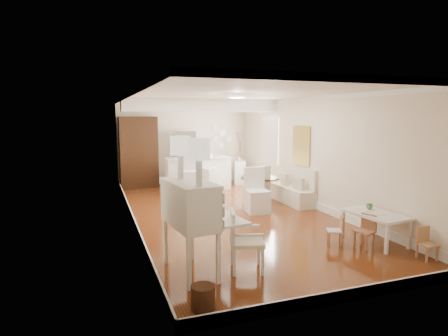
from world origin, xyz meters
TOP-DOWN VIEW (x-y plane):
  - room at (0.04, 0.32)m, footprint 9.00×9.04m
  - secretary_bureau at (-1.70, -2.99)m, footprint 1.23×1.25m
  - gustavian_armchair at (-0.87, -3.16)m, footprint 0.67×0.67m
  - wicker_basket at (-1.82, -4.05)m, footprint 0.34×0.34m
  - kids_table at (1.83, -2.80)m, footprint 0.81×1.20m
  - kids_chair_a at (1.49, -2.94)m, footprint 0.37×0.37m
  - kids_chair_b at (1.07, -2.66)m, footprint 0.36×0.36m
  - kids_chair_c at (2.06, -3.75)m, footprint 0.27×0.27m
  - banquette at (1.99, 0.50)m, footprint 0.52×1.60m
  - dining_table at (1.19, 0.83)m, footprint 1.33×1.33m
  - slip_chair_near at (0.70, -0.08)m, footprint 0.56×0.58m
  - slip_chair_far at (1.02, 0.66)m, footprint 0.66×0.67m
  - breakfast_counter at (0.10, 3.10)m, footprint 2.05×0.65m
  - bar_stool_left at (-0.38, 2.33)m, footprint 0.53×0.53m
  - bar_stool_right at (0.39, 2.74)m, footprint 0.60×0.60m
  - pantry_cabinet at (-1.60, 4.18)m, footprint 1.20×0.60m
  - fridge at (0.30, 4.15)m, footprint 0.75×0.65m
  - sideboard at (1.76, 3.71)m, footprint 0.63×0.90m
  - pencil_cup at (1.92, -2.53)m, footprint 0.15×0.15m
  - branch_vase at (1.72, 3.75)m, footprint 0.20×0.20m

SIDE VIEW (x-z plane):
  - wicker_basket at x=-1.82m, z-range 0.00..0.30m
  - kids_chair_c at x=2.06m, z-range 0.00..0.54m
  - kids_chair_b at x=1.07m, z-range 0.00..0.56m
  - kids_table at x=1.83m, z-range 0.00..0.56m
  - kids_chair_a at x=1.49m, z-range 0.00..0.60m
  - dining_table at x=1.19m, z-range 0.00..0.70m
  - sideboard at x=1.76m, z-range 0.00..0.79m
  - gustavian_armchair at x=-0.87m, z-range 0.00..0.93m
  - banquette at x=1.99m, z-range 0.00..0.98m
  - breakfast_counter at x=0.10m, z-range 0.00..1.03m
  - slip_chair_far at x=1.02m, z-range 0.00..1.05m
  - slip_chair_near at x=0.70m, z-range 0.00..1.08m
  - bar_stool_right at x=0.39m, z-range 0.00..1.16m
  - bar_stool_left at x=-0.38m, z-range 0.00..1.16m
  - pencil_cup at x=1.92m, z-range 0.56..0.66m
  - secretary_bureau at x=-1.70m, z-range 0.00..1.39m
  - branch_vase at x=1.72m, z-range 0.79..0.95m
  - fridge at x=0.30m, z-range 0.00..1.80m
  - pantry_cabinet at x=-1.60m, z-range 0.00..2.30m
  - room at x=0.04m, z-range 0.57..3.39m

